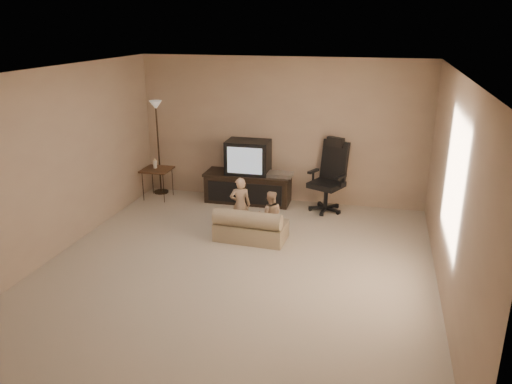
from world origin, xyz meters
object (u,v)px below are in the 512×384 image
office_chair (329,185)px  floor_lamp (157,127)px  side_table (157,170)px  toddler_right (270,215)px  tv_stand (249,177)px  toddler_left (240,205)px  child_sofa (250,227)px

office_chair → floor_lamp: (-3.13, 0.13, 0.81)m
side_table → toddler_right: bearing=-27.6°
tv_stand → toddler_left: bearing=-81.1°
office_chair → floor_lamp: bearing=-157.9°
child_sofa → toddler_left: size_ratio=1.21×
toddler_right → tv_stand: bearing=-75.1°
toddler_left → side_table: bearing=-47.9°
side_table → floor_lamp: 0.78m
office_chair → toddler_left: 1.73m
toddler_left → child_sofa: bearing=113.3°
floor_lamp → toddler_right: bearing=-31.9°
side_table → child_sofa: 2.53m
tv_stand → floor_lamp: 1.89m
child_sofa → toddler_left: bearing=133.2°
office_chair → child_sofa: size_ratio=1.18×
office_chair → child_sofa: (-0.96, -1.53, -0.24)m
child_sofa → toddler_right: 0.34m
side_table → office_chair: bearing=2.8°
office_chair → tv_stand: bearing=-158.4°
floor_lamp → tv_stand: bearing=-1.9°
tv_stand → side_table: tv_stand is taller
child_sofa → toddler_right: toddler_right is taller
office_chair → side_table: office_chair is taller
office_chair → floor_lamp: 3.23m
office_chair → side_table: (-3.05, -0.15, 0.09)m
tv_stand → toddler_left: size_ratio=1.81×
floor_lamp → toddler_right: floor_lamp is taller
office_chair → toddler_right: bearing=-91.9°
tv_stand → floor_lamp: (-1.72, 0.06, 0.79)m
floor_lamp → toddler_left: bearing=-35.6°
child_sofa → tv_stand: bearing=108.6°
floor_lamp → toddler_right: 3.01m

